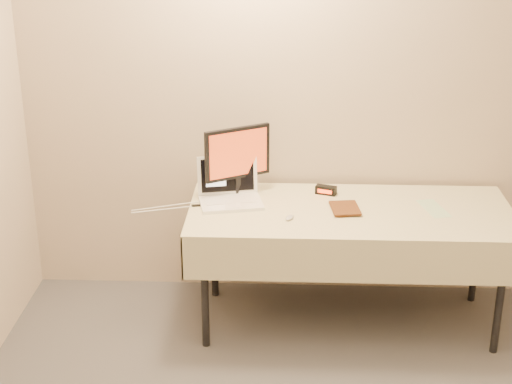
{
  "coord_description": "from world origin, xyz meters",
  "views": [
    {
      "loc": [
        -0.37,
        -2.11,
        2.5
      ],
      "look_at": [
        -0.54,
        1.99,
        0.86
      ],
      "focal_mm": 55.0,
      "sensor_mm": 36.0,
      "label": 1
    }
  ],
  "objects_px": {
    "table": "(350,220)",
    "laptop": "(229,191)",
    "book": "(332,194)",
    "monitor": "(238,156)"
  },
  "relations": [
    {
      "from": "table",
      "to": "laptop",
      "type": "relative_size",
      "value": 4.54
    },
    {
      "from": "table",
      "to": "laptop",
      "type": "height_order",
      "value": "laptop"
    },
    {
      "from": "laptop",
      "to": "book",
      "type": "xyz_separation_m",
      "value": [
        0.59,
        -0.13,
        0.04
      ]
    },
    {
      "from": "table",
      "to": "book",
      "type": "bearing_deg",
      "value": -169.17
    },
    {
      "from": "table",
      "to": "book",
      "type": "relative_size",
      "value": 8.85
    },
    {
      "from": "monitor",
      "to": "table",
      "type": "bearing_deg",
      "value": -45.85
    },
    {
      "from": "table",
      "to": "monitor",
      "type": "distance_m",
      "value": 0.75
    },
    {
      "from": "laptop",
      "to": "monitor",
      "type": "bearing_deg",
      "value": 49.37
    },
    {
      "from": "book",
      "to": "monitor",
      "type": "bearing_deg",
      "value": 152.58
    },
    {
      "from": "book",
      "to": "laptop",
      "type": "bearing_deg",
      "value": 161.28
    }
  ]
}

